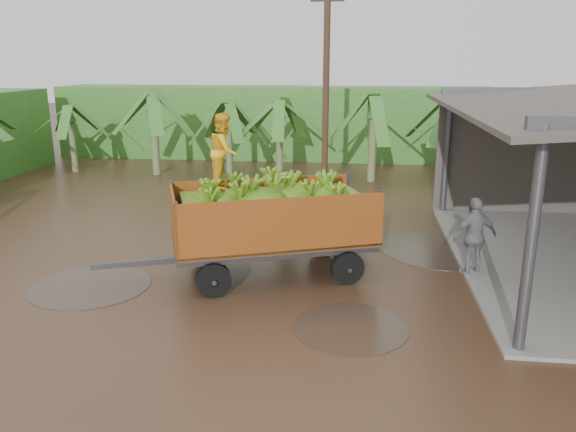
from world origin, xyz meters
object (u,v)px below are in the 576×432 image
object	(u,v)px
banana_trailer	(271,218)
man_grey	(475,237)
utility_pole	(326,91)
man_blue	(286,206)

from	to	relation	value
banana_trailer	man_grey	bearing A→B (deg)	-13.97
banana_trailer	man_grey	distance (m)	4.79
man_grey	utility_pole	xyz separation A→B (m)	(-4.01, 8.14, 2.87)
banana_trailer	utility_pole	xyz separation A→B (m)	(0.73, 8.70, 2.41)
banana_trailer	utility_pole	world-z (taller)	utility_pole
man_blue	utility_pole	distance (m)	6.68
man_blue	banana_trailer	bearing A→B (deg)	100.50
banana_trailer	utility_pole	bearing A→B (deg)	64.47
man_blue	man_grey	bearing A→B (deg)	166.25
man_blue	utility_pole	xyz separation A→B (m)	(0.74, 6.01, 2.83)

